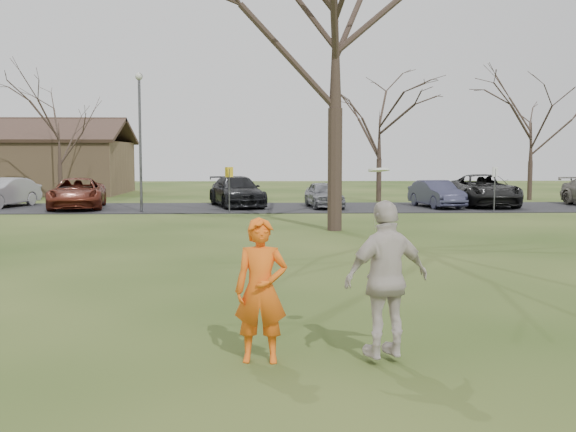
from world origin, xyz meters
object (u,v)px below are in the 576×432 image
object	(u,v)px
car_3	(237,192)
car_6	(484,190)
player_defender	(261,290)
car_4	(324,194)
car_2	(77,193)
lamp_post	(140,125)
car_5	(436,194)
catching_play	(387,279)
car_1	(3,193)
big_tree	(336,24)

from	to	relation	value
car_3	car_6	bearing A→B (deg)	-15.54
player_defender	car_4	world-z (taller)	player_defender
car_2	lamp_post	bearing A→B (deg)	-40.80
car_6	car_5	bearing A→B (deg)	-159.98
player_defender	car_6	xyz separation A→B (m)	(11.14, 25.36, -0.07)
car_6	catching_play	world-z (taller)	catching_play
car_1	car_4	bearing A→B (deg)	12.25
big_tree	lamp_post	bearing A→B (deg)	136.85
player_defender	car_1	size ratio (longest dim) A/B	0.42
car_6	catching_play	xyz separation A→B (m)	(-9.57, -25.48, 0.23)
car_5	big_tree	distance (m)	13.06
lamp_post	car_5	bearing A→B (deg)	8.95
player_defender	big_tree	distance (m)	16.23
car_5	catching_play	world-z (taller)	catching_play
car_2	big_tree	world-z (taller)	big_tree
car_2	big_tree	distance (m)	16.13
car_5	lamp_post	distance (m)	14.59
car_1	catching_play	xyz separation A→B (m)	(14.44, -25.50, 0.31)
catching_play	big_tree	world-z (taller)	big_tree
car_5	catching_play	bearing A→B (deg)	-116.29
car_1	lamp_post	size ratio (longest dim) A/B	0.70
player_defender	lamp_post	size ratio (longest dim) A/B	0.29
car_6	catching_play	size ratio (longest dim) A/B	2.43
car_6	lamp_post	world-z (taller)	lamp_post
player_defender	car_1	distance (m)	28.47
catching_play	lamp_post	xyz separation A→B (m)	(-7.09, 22.45, 2.90)
car_6	big_tree	world-z (taller)	big_tree
big_tree	car_3	bearing A→B (deg)	109.79
player_defender	car_5	size ratio (longest dim) A/B	0.45
car_5	car_6	xyz separation A→B (m)	(2.62, 0.82, 0.14)
car_4	car_6	size ratio (longest dim) A/B	0.66
player_defender	lamp_post	world-z (taller)	lamp_post
big_tree	car_1	bearing A→B (deg)	145.51
car_3	car_5	size ratio (longest dim) A/B	1.28
car_1	car_6	size ratio (longest dim) A/B	0.76
catching_play	player_defender	bearing A→B (deg)	175.73
car_1	car_5	bearing A→B (deg)	12.99
car_3	car_6	xyz separation A→B (m)	(12.47, -0.06, 0.05)
car_2	lamp_post	distance (m)	5.11
car_1	big_tree	world-z (taller)	big_tree
car_2	car_1	bearing A→B (deg)	155.68
car_6	car_2	bearing A→B (deg)	-174.49
car_3	big_tree	distance (m)	12.85
car_4	car_1	bearing A→B (deg)	170.75
car_2	car_4	size ratio (longest dim) A/B	1.40
lamp_post	big_tree	world-z (taller)	big_tree
car_1	catching_play	distance (m)	29.31
car_6	lamp_post	bearing A→B (deg)	-167.00
player_defender	car_1	xyz separation A→B (m)	(-12.88, 25.38, -0.15)
car_1	lamp_post	bearing A→B (deg)	-7.28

